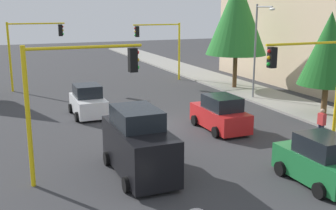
% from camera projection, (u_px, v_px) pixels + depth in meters
% --- Properties ---
extents(ground_plane, '(120.00, 120.00, 0.00)m').
position_uv_depth(ground_plane, '(158.00, 126.00, 24.27)').
color(ground_plane, '#353538').
extents(sidewalk_kerb, '(80.00, 4.00, 0.15)m').
position_uv_depth(sidewalk_kerb, '(260.00, 94.00, 32.63)').
color(sidewalk_kerb, gray).
rests_on(sidewalk_kerb, ground).
extents(traffic_signal_far_right, '(0.36, 4.59, 5.62)m').
position_uv_depth(traffic_signal_far_right, '(32.00, 42.00, 33.85)').
color(traffic_signal_far_right, yellow).
rests_on(traffic_signal_far_right, ground).
extents(traffic_signal_far_left, '(0.36, 4.59, 5.36)m').
position_uv_depth(traffic_signal_far_left, '(161.00, 40.00, 38.07)').
color(traffic_signal_far_left, yellow).
rests_on(traffic_signal_far_left, ground).
extents(traffic_signal_near_left, '(0.36, 4.59, 5.25)m').
position_uv_depth(traffic_signal_near_left, '(310.00, 71.00, 20.08)').
color(traffic_signal_near_left, yellow).
rests_on(traffic_signal_near_left, ground).
extents(traffic_signal_near_right, '(0.36, 4.59, 5.45)m').
position_uv_depth(traffic_signal_near_right, '(76.00, 85.00, 15.88)').
color(traffic_signal_near_right, yellow).
rests_on(traffic_signal_near_right, ground).
extents(street_lamp_curbside, '(2.15, 0.28, 7.00)m').
position_uv_depth(street_lamp_curbside, '(259.00, 42.00, 29.91)').
color(street_lamp_curbside, slate).
rests_on(street_lamp_curbside, ground).
extents(tree_roadside_mid, '(5.01, 5.01, 9.20)m').
position_uv_depth(tree_roadside_mid, '(237.00, 16.00, 33.76)').
color(tree_roadside_mid, brown).
rests_on(tree_roadside_mid, ground).
extents(tree_roadside_near, '(3.59, 3.59, 6.53)m').
position_uv_depth(tree_roadside_near, '(329.00, 49.00, 25.35)').
color(tree_roadside_near, brown).
rests_on(tree_roadside_near, ground).
extents(delivery_van_black, '(4.80, 2.22, 2.77)m').
position_uv_depth(delivery_van_black, '(139.00, 144.00, 17.00)').
color(delivery_van_black, black).
rests_on(delivery_van_black, ground).
extents(car_green, '(3.65, 2.12, 1.98)m').
position_uv_depth(car_green, '(320.00, 161.00, 16.17)').
color(car_green, '#1E7238').
rests_on(car_green, ground).
extents(car_red, '(4.13, 2.11, 1.98)m').
position_uv_depth(car_red, '(220.00, 114.00, 23.29)').
color(car_red, red).
rests_on(car_red, ground).
extents(car_white, '(3.78, 2.11, 1.98)m').
position_uv_depth(car_white, '(88.00, 102.00, 26.34)').
color(car_white, white).
rests_on(car_white, ground).
extents(pedestrian_crossing, '(0.40, 0.24, 1.70)m').
position_uv_depth(pedestrian_crossing, '(321.00, 124.00, 21.38)').
color(pedestrian_crossing, '#262638').
rests_on(pedestrian_crossing, ground).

